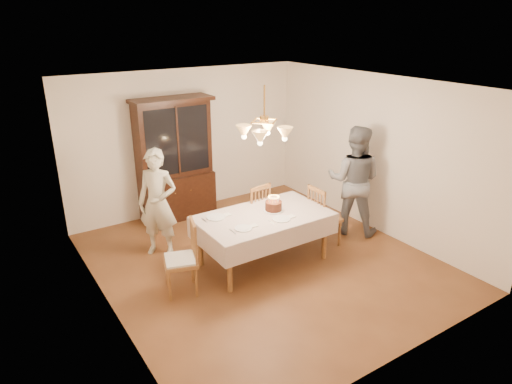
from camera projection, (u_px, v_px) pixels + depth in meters
ground at (263, 261)px, 6.83m from camera, size 5.00×5.00×0.00m
room_shell at (264, 160)px, 6.26m from camera, size 5.00×5.00×5.00m
dining_table at (264, 220)px, 6.59m from camera, size 1.90×1.10×0.76m
china_hutch at (175, 161)px, 8.03m from camera, size 1.38×0.54×2.16m
chair_far_side at (253, 215)px, 7.32m from camera, size 0.50×0.48×1.00m
chair_left_end at (181, 261)px, 5.93m from camera, size 0.53×0.55×1.00m
chair_right_end at (324, 219)px, 7.19m from camera, size 0.43×0.44×1.00m
elderly_woman at (158, 203)px, 6.78m from camera, size 0.71×0.71×1.66m
adult_in_grey at (354, 180)px, 7.48m from camera, size 1.09×1.12×1.83m
birthday_cake at (274, 206)px, 6.68m from camera, size 0.30×0.30×0.23m
place_setting_near_left at (244, 228)px, 6.14m from camera, size 0.39×0.24×0.02m
place_setting_near_right at (282, 219)px, 6.42m from camera, size 0.41×0.26×0.02m
place_setting_far_left at (217, 217)px, 6.48m from camera, size 0.42×0.27×0.02m
chandelier at (264, 132)px, 6.12m from camera, size 0.62×0.62×0.73m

